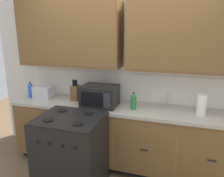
% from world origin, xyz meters
% --- Properties ---
extents(ground_plane, '(8.00, 8.00, 0.00)m').
position_xyz_m(ground_plane, '(0.00, 0.00, 0.00)').
color(ground_plane, brown).
extents(wall_unit, '(4.31, 0.40, 2.39)m').
position_xyz_m(wall_unit, '(0.00, 0.50, 1.63)').
color(wall_unit, silver).
rests_on(wall_unit, ground_plane).
extents(counter_run, '(3.14, 0.64, 0.91)m').
position_xyz_m(counter_run, '(0.00, 0.30, 0.47)').
color(counter_run, black).
rests_on(counter_run, ground_plane).
extents(stove_range, '(0.76, 0.68, 0.95)m').
position_xyz_m(stove_range, '(-0.45, -0.33, 0.47)').
color(stove_range, black).
rests_on(stove_range, ground_plane).
extents(microwave, '(0.48, 0.37, 0.28)m').
position_xyz_m(microwave, '(-0.28, 0.24, 1.05)').
color(microwave, black).
rests_on(microwave, counter_run).
extents(toaster, '(0.28, 0.18, 0.19)m').
position_xyz_m(toaster, '(-1.22, 0.31, 1.00)').
color(toaster, '#B7B7BC').
rests_on(toaster, counter_run).
extents(knife_block, '(0.11, 0.14, 0.31)m').
position_xyz_m(knife_block, '(-0.71, 0.37, 1.02)').
color(knife_block, brown).
rests_on(knife_block, counter_run).
extents(sink_faucet, '(0.02, 0.02, 0.20)m').
position_xyz_m(sink_faucet, '(0.61, 0.51, 1.01)').
color(sink_faucet, '#B2B5BA').
rests_on(sink_faucet, counter_run).
extents(paper_towel_roll, '(0.12, 0.12, 0.26)m').
position_xyz_m(paper_towel_roll, '(1.02, 0.28, 1.04)').
color(paper_towel_roll, white).
rests_on(paper_towel_roll, counter_run).
extents(bottle_green, '(0.07, 0.07, 0.23)m').
position_xyz_m(bottle_green, '(0.19, 0.24, 1.02)').
color(bottle_green, '#237A38').
rests_on(bottle_green, counter_run).
extents(bottle_blue, '(0.08, 0.08, 0.24)m').
position_xyz_m(bottle_blue, '(-1.44, 0.30, 1.02)').
color(bottle_blue, blue).
rests_on(bottle_blue, counter_run).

